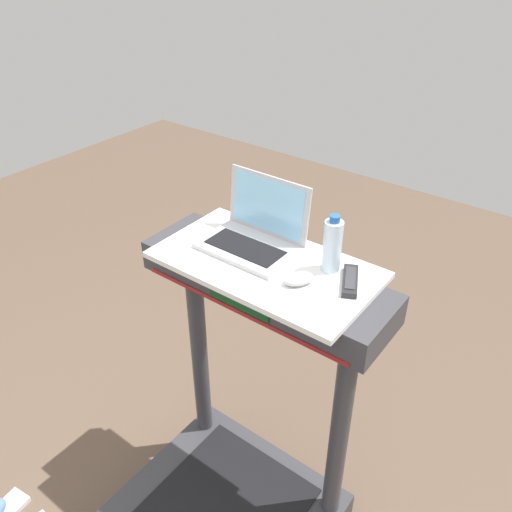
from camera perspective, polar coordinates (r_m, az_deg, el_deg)
name	(u,v)px	position (r m, az deg, el deg)	size (l,w,h in m)	color
desk_board	(265,265)	(1.76, 0.98, -0.93)	(0.74, 0.41, 0.02)	white
laptop	(255,234)	(1.81, -0.15, 2.44)	(0.33, 0.24, 0.23)	#B7B7BC
computer_mouse	(299,279)	(1.65, 4.61, -2.47)	(0.06, 0.10, 0.03)	#B2B2B7
water_bottle	(332,245)	(1.68, 8.23, 1.14)	(0.06, 0.06, 0.20)	silver
tv_remote	(350,281)	(1.67, 10.11, -2.63)	(0.11, 0.16, 0.02)	#232326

